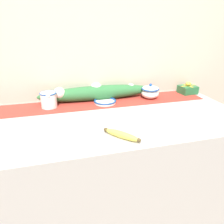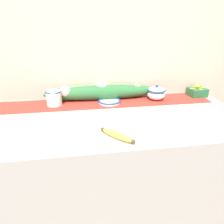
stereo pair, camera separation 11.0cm
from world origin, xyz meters
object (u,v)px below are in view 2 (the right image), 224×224
Objects in this scene: small_dish at (109,101)px; banana at (117,135)px; sugar_bowl at (156,93)px; cream_pitcher at (54,97)px; spoon at (166,109)px; gift_box at (197,92)px.

banana reaches higher than small_dish.
banana is at bearing -94.03° from small_dish.
banana is at bearing -126.43° from sugar_bowl.
cream_pitcher is at bearing 123.29° from banana.
sugar_bowl reaches higher than small_dish.
sugar_bowl is at bearing 114.62° from spoon.
gift_box reaches higher than small_dish.
sugar_bowl is 0.31m from gift_box.
gift_box is at bearing 1.83° from cream_pitcher.
spoon is at bearing -25.85° from small_dish.
gift_box is (0.98, 0.03, -0.02)m from cream_pitcher.
gift_box is at bearing 4.46° from small_dish.
gift_box is at bearing 5.94° from sugar_bowl.
small_dish is 1.12× the size of gift_box.
sugar_bowl reaches higher than spoon.
banana is 1.01× the size of spoon.
sugar_bowl is 0.18m from spoon.
cream_pitcher reaches higher than small_dish.
cream_pitcher reaches higher than spoon.
small_dish is 0.88× the size of banana.
sugar_bowl is 0.83× the size of small_dish.
cream_pitcher is at bearing -178.17° from gift_box.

